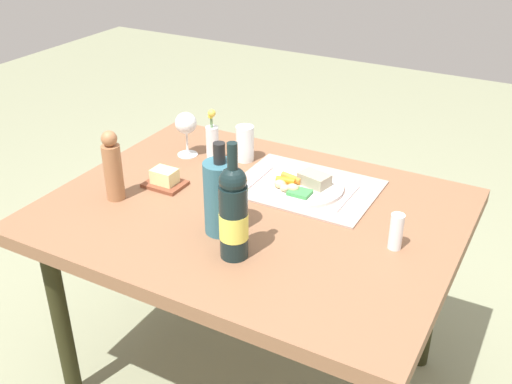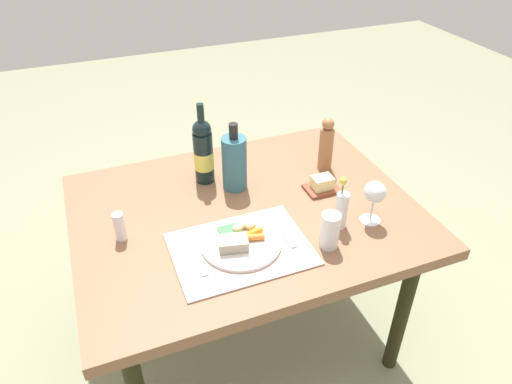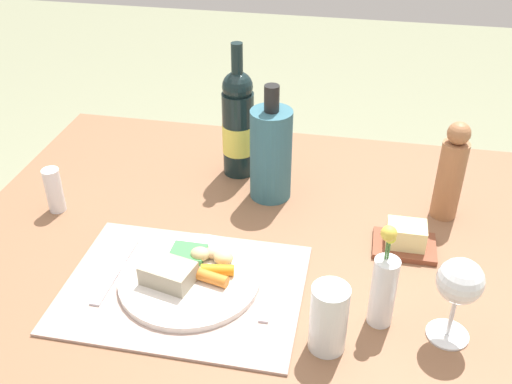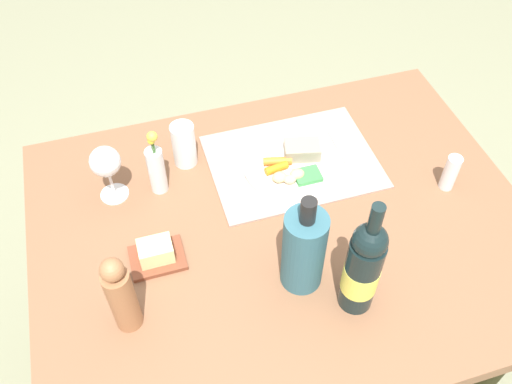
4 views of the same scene
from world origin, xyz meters
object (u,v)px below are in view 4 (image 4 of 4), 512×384
at_px(butter_dish, 156,254).
at_px(water_tumbler, 184,147).
at_px(dining_table, 284,242).
at_px(pepper_mill, 121,295).
at_px(wine_bottle, 363,268).
at_px(dinner_plate, 294,163).
at_px(knife, 238,181).
at_px(cooler_bottle, 304,250).
at_px(flower_vase, 156,168).
at_px(wine_glass, 106,163).
at_px(fork, 343,153).
at_px(salt_shaker, 450,171).

bearing_deg(butter_dish, water_tumbler, -114.04).
height_order(dining_table, pepper_mill, pepper_mill).
bearing_deg(pepper_mill, wine_bottle, 169.11).
relative_size(dinner_plate, knife, 1.44).
height_order(cooler_bottle, water_tumbler, cooler_bottle).
height_order(dinner_plate, knife, dinner_plate).
bearing_deg(pepper_mill, knife, -136.22).
bearing_deg(flower_vase, pepper_mill, 69.81).
height_order(knife, wine_glass, wine_glass).
bearing_deg(flower_vase, dining_table, 142.51).
bearing_deg(flower_vase, water_tumbler, -137.99).
distance_m(dining_table, knife, 0.20).
distance_m(flower_vase, cooler_bottle, 0.46).
height_order(knife, flower_vase, flower_vase).
bearing_deg(wine_glass, butter_dish, 106.96).
bearing_deg(dining_table, fork, -141.72).
relative_size(dinner_plate, salt_shaker, 2.58).
relative_size(butter_dish, pepper_mill, 0.56).
relative_size(butter_dish, cooler_bottle, 0.47).
height_order(butter_dish, wine_glass, wine_glass).
relative_size(salt_shaker, pepper_mill, 0.46).
bearing_deg(fork, dining_table, 38.99).
bearing_deg(flower_vase, salt_shaker, 164.09).
relative_size(knife, cooler_bottle, 0.68).
distance_m(salt_shaker, pepper_mill, 0.88).
xyz_separation_m(dinner_plate, cooler_bottle, (0.10, 0.34, 0.09)).
distance_m(flower_vase, wine_glass, 0.13).
height_order(fork, flower_vase, flower_vase).
distance_m(knife, water_tumbler, 0.17).
height_order(wine_glass, cooler_bottle, cooler_bottle).
bearing_deg(knife, water_tumbler, -46.43).
distance_m(butter_dish, wine_bottle, 0.48).
height_order(dinner_plate, pepper_mill, pepper_mill).
bearing_deg(dining_table, butter_dish, 1.58).
height_order(knife, pepper_mill, pepper_mill).
xyz_separation_m(dinner_plate, knife, (0.16, 0.01, -0.01)).
distance_m(dining_table, fork, 0.31).
xyz_separation_m(knife, cooler_bottle, (-0.06, 0.33, 0.11)).
bearing_deg(water_tumbler, dinner_plate, 158.51).
height_order(knife, wine_bottle, wine_bottle).
relative_size(flower_vase, butter_dish, 1.59).
bearing_deg(knife, pepper_mill, 43.48).
bearing_deg(cooler_bottle, wine_glass, -45.00).
xyz_separation_m(knife, salt_shaker, (-0.53, 0.17, 0.04)).
xyz_separation_m(flower_vase, cooler_bottle, (-0.26, 0.37, 0.03)).
height_order(pepper_mill, water_tumbler, pepper_mill).
distance_m(fork, flower_vase, 0.52).
distance_m(dining_table, pepper_mill, 0.48).
bearing_deg(dining_table, salt_shaker, -179.41).
relative_size(fork, butter_dish, 1.50).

